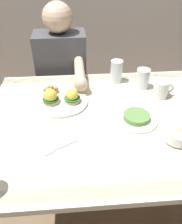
% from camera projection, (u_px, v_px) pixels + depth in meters
% --- Properties ---
extents(ground_plane, '(6.00, 6.00, 0.00)m').
position_uv_depth(ground_plane, '(105.00, 202.00, 1.54)').
color(ground_plane, '#7F664C').
extents(dining_table, '(1.20, 0.90, 0.74)m').
position_uv_depth(dining_table, '(109.00, 134.00, 1.16)').
color(dining_table, beige).
rests_on(dining_table, ground_plane).
extents(eggs_benedict_plate, '(0.27, 0.27, 0.09)m').
position_uv_depth(eggs_benedict_plate, '(61.00, 99.00, 1.18)').
color(eggs_benedict_plate, white).
rests_on(eggs_benedict_plate, dining_table).
extents(fruit_bowl, '(0.12, 0.12, 0.06)m').
position_uv_depth(fruit_bowl, '(178.00, 135.00, 0.96)').
color(fruit_bowl, white).
rests_on(fruit_bowl, dining_table).
extents(coffee_mug, '(0.11, 0.08, 0.09)m').
position_uv_depth(coffee_mug, '(161.00, 89.00, 1.21)').
color(coffee_mug, white).
rests_on(coffee_mug, dining_table).
extents(fork, '(0.15, 0.09, 0.00)m').
position_uv_depth(fork, '(59.00, 148.00, 0.93)').
color(fork, silver).
rests_on(fork, dining_table).
extents(water_glass_near, '(0.08, 0.08, 0.11)m').
position_uv_depth(water_glass_near, '(142.00, 80.00, 1.29)').
color(water_glass_near, silver).
rests_on(water_glass_near, dining_table).
extents(water_glass_far, '(0.07, 0.07, 0.13)m').
position_uv_depth(water_glass_far, '(116.00, 72.00, 1.34)').
color(water_glass_far, silver).
rests_on(water_glass_far, dining_table).
extents(side_plate, '(0.20, 0.20, 0.04)m').
position_uv_depth(side_plate, '(136.00, 118.00, 1.07)').
color(side_plate, white).
rests_on(side_plate, dining_table).
extents(diner_person, '(0.34, 0.54, 1.14)m').
position_uv_depth(diner_person, '(63.00, 77.00, 1.61)').
color(diner_person, '#33333D').
rests_on(diner_person, ground_plane).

